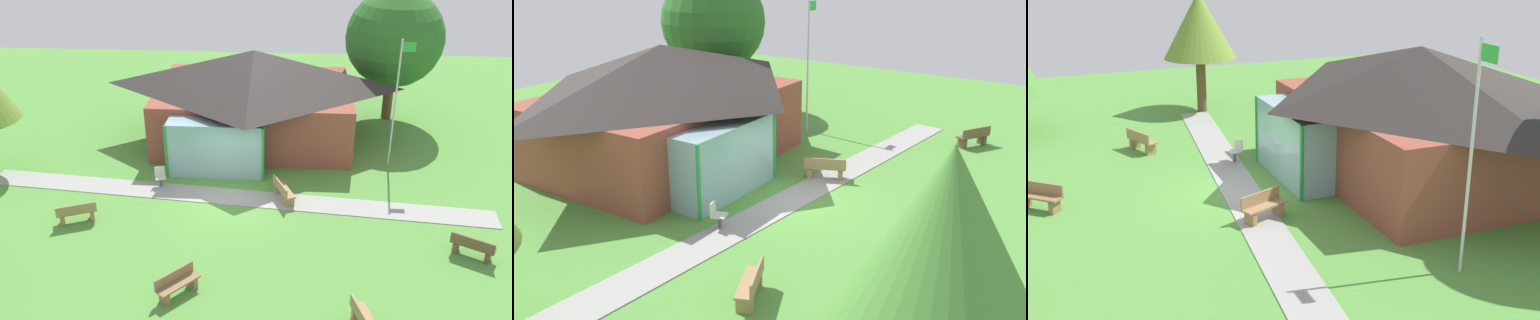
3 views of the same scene
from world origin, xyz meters
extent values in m
plane|color=#54933D|center=(0.00, 0.00, 0.00)|extent=(44.00, 44.00, 0.00)
cube|color=brown|center=(0.55, 6.41, 1.38)|extent=(9.38, 6.74, 2.76)
pyramid|color=#2D2826|center=(0.55, 6.41, 3.65)|extent=(10.38, 7.74, 1.79)
cube|color=#8CB2BF|center=(-0.85, 2.45, 1.24)|extent=(4.22, 1.20, 2.48)
cylinder|color=green|center=(-2.97, 1.85, 1.24)|extent=(0.12, 0.12, 2.48)
cylinder|color=green|center=(1.26, 1.85, 1.24)|extent=(0.12, 0.12, 2.48)
cube|color=#999993|center=(0.00, 0.30, 0.01)|extent=(21.31, 3.41, 0.03)
cylinder|color=silver|center=(6.97, 3.77, 2.94)|extent=(0.08, 0.08, 5.88)
cube|color=green|center=(7.27, 3.77, 5.53)|extent=(0.60, 0.02, 0.40)
cube|color=olive|center=(-0.98, -5.90, 0.45)|extent=(1.32, 1.41, 0.06)
cube|color=olive|center=(-0.61, -5.49, 0.20)|extent=(0.41, 0.38, 0.39)
cube|color=olive|center=(-1.34, -6.31, 0.20)|extent=(0.41, 0.38, 0.39)
cube|color=olive|center=(-1.12, -5.77, 0.66)|extent=(1.04, 1.16, 0.36)
cube|color=#9E7A51|center=(2.23, 0.26, 0.45)|extent=(0.99, 1.55, 0.06)
cube|color=#9E7A51|center=(2.01, 0.77, 0.20)|extent=(0.43, 0.30, 0.39)
cube|color=#9E7A51|center=(2.44, -0.24, 0.20)|extent=(0.43, 0.30, 0.39)
cube|color=#9E7A51|center=(2.05, 0.19, 0.66)|extent=(0.64, 1.40, 0.36)
cube|color=brown|center=(8.88, -3.16, 0.45)|extent=(1.52, 1.13, 0.06)
cube|color=brown|center=(8.41, -2.89, 0.20)|extent=(0.34, 0.43, 0.39)
cube|color=brown|center=(9.36, -3.44, 0.20)|extent=(0.34, 0.43, 0.39)
cube|color=brown|center=(8.79, -3.33, 0.66)|extent=(1.33, 0.80, 0.36)
cube|color=#9E7A51|center=(-5.70, -1.93, 0.45)|extent=(1.55, 0.99, 0.06)
cube|color=#9E7A51|center=(-6.21, -2.15, 0.20)|extent=(0.30, 0.43, 0.39)
cube|color=#9E7A51|center=(-5.20, -1.71, 0.20)|extent=(0.30, 0.43, 0.39)
cube|color=#9E7A51|center=(-5.63, -2.11, 0.66)|extent=(1.40, 0.64, 0.36)
cube|color=#9E7A51|center=(4.77, -7.13, 0.45)|extent=(0.85, 1.56, 0.06)
cube|color=#9E7A51|center=(4.61, -6.60, 0.20)|extent=(0.43, 0.27, 0.39)
cube|color=#9E7A51|center=(4.59, -7.18, 0.66)|extent=(0.49, 1.45, 0.36)
cube|color=beige|center=(-3.08, 1.00, 0.44)|extent=(0.56, 0.56, 0.04)
cube|color=beige|center=(-3.15, 1.19, 0.66)|extent=(0.43, 0.19, 0.40)
cylinder|color=#4C4C51|center=(-3.08, 1.00, 0.21)|extent=(0.10, 0.10, 0.42)
cylinder|color=#4C4C51|center=(-3.08, 1.00, 0.01)|extent=(0.36, 0.36, 0.02)
cylinder|color=brown|center=(7.66, 9.50, 1.27)|extent=(0.53, 0.53, 2.54)
sphere|color=#2D6B28|center=(7.66, 9.50, 4.45)|extent=(5.08, 5.08, 5.08)
camera|label=1|loc=(2.42, -19.64, 11.87)|focal=39.18mm
camera|label=2|loc=(-15.92, -9.19, 8.16)|focal=42.29mm
camera|label=3|loc=(19.14, -5.78, 8.01)|focal=46.35mm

